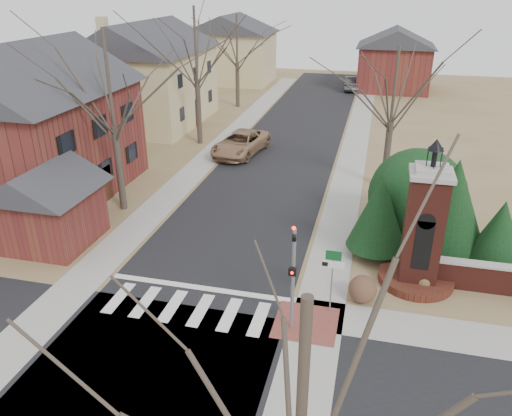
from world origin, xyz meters
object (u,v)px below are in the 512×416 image
(sign_post, at_px, (332,269))
(distant_car, at_px, (352,83))
(traffic_signal_pole, at_px, (293,270))
(brick_gate_monument, at_px, (422,238))
(pickup_truck, at_px, (241,143))

(sign_post, distance_m, distant_car, 44.43)
(traffic_signal_pole, height_order, brick_gate_monument, brick_gate_monument)
(traffic_signal_pole, height_order, sign_post, traffic_signal_pole)
(brick_gate_monument, height_order, pickup_truck, brick_gate_monument)
(traffic_signal_pole, height_order, pickup_truck, traffic_signal_pole)
(brick_gate_monument, height_order, distant_car, brick_gate_monument)
(traffic_signal_pole, bearing_deg, brick_gate_monument, 43.24)
(traffic_signal_pole, relative_size, distant_car, 0.92)
(sign_post, bearing_deg, brick_gate_monument, 41.42)
(traffic_signal_pole, bearing_deg, pickup_truck, 110.68)
(distant_car, bearing_deg, brick_gate_monument, 94.59)
(distant_car, bearing_deg, traffic_signal_pole, 88.00)
(traffic_signal_pole, distance_m, pickup_truck, 20.97)
(pickup_truck, bearing_deg, brick_gate_monument, -42.05)
(sign_post, xyz_separation_m, brick_gate_monument, (3.41, 3.01, 0.22))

